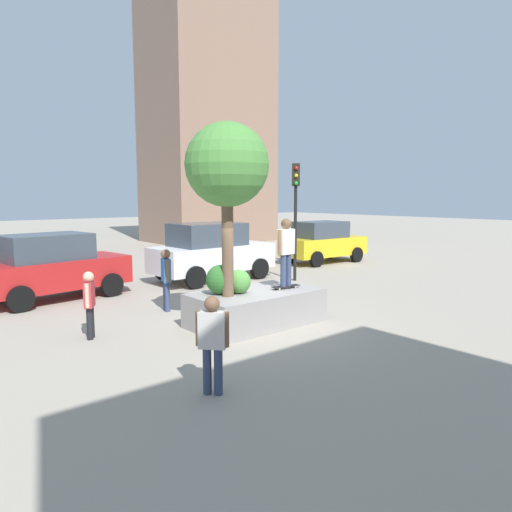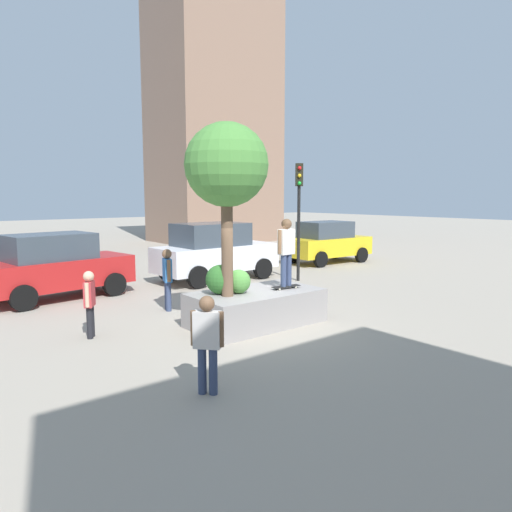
{
  "view_description": "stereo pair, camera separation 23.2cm",
  "coord_description": "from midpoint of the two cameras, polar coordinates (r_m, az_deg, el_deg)",
  "views": [
    {
      "loc": [
        -7.52,
        -9.12,
        3.25
      ],
      "look_at": [
        0.02,
        -0.08,
        1.76
      ],
      "focal_mm": 33.14,
      "sensor_mm": 36.0,
      "label": 1
    },
    {
      "loc": [
        -7.34,
        -9.26,
        3.25
      ],
      "look_at": [
        0.02,
        -0.08,
        1.76
      ],
      "focal_mm": 33.14,
      "sensor_mm": 36.0,
      "label": 2
    }
  ],
  "objects": [
    {
      "name": "plaza_tree",
      "position": [
        11.22,
        -2.98,
        10.71
      ],
      "size": [
        1.98,
        1.98,
        4.11
      ],
      "color": "brown",
      "rests_on": "planter_ledge"
    },
    {
      "name": "sedan_parked",
      "position": [
        16.19,
        -22.68,
        -1.1
      ],
      "size": [
        4.7,
        2.6,
        2.09
      ],
      "color": "#B21E1E",
      "rests_on": "ground"
    },
    {
      "name": "passerby_with_bag",
      "position": [
        13.63,
        -10.17,
        -2.29
      ],
      "size": [
        0.34,
        0.58,
        1.77
      ],
      "color": "navy",
      "rests_on": "ground"
    },
    {
      "name": "ground_plane",
      "position": [
        12.26,
        0.24,
        -8.15
      ],
      "size": [
        120.0,
        120.0,
        0.0
      ],
      "primitive_type": "plane",
      "color": "#9E9384"
    },
    {
      "name": "planter_ledge",
      "position": [
        12.1,
        0.55,
        -6.25
      ],
      "size": [
        3.31,
        1.85,
        0.86
      ],
      "primitive_type": "cube",
      "color": "gray",
      "rests_on": "ground"
    },
    {
      "name": "traffic_light_corner",
      "position": [
        18.09,
        5.57,
        6.58
      ],
      "size": [
        0.37,
        0.37,
        4.47
      ],
      "color": "black",
      "rests_on": "ground"
    },
    {
      "name": "bystander_watching",
      "position": [
        7.85,
        -5.05,
        -9.81
      ],
      "size": [
        0.44,
        0.46,
        1.65
      ],
      "color": "navy",
      "rests_on": "ground"
    },
    {
      "name": "taxi_cab",
      "position": [
        23.37,
        8.89,
        1.7
      ],
      "size": [
        4.43,
        2.19,
        2.03
      ],
      "color": "gold",
      "rests_on": "ground"
    },
    {
      "name": "hedge_clump",
      "position": [
        11.63,
        -3.75,
        -2.84
      ],
      "size": [
        0.73,
        0.73,
        0.73
      ],
      "primitive_type": "sphere",
      "color": "#2D6628",
      "rests_on": "planter_ledge"
    },
    {
      "name": "brick_midrise",
      "position": [
        35.4,
        -4.95,
        17.64
      ],
      "size": [
        8.17,
        6.07,
        19.31
      ],
      "primitive_type": "cube",
      "color": "#8C6B56",
      "rests_on": "ground"
    },
    {
      "name": "pedestrian_crossing",
      "position": [
        11.48,
        -18.9,
        -4.98
      ],
      "size": [
        0.37,
        0.46,
        1.56
      ],
      "color": "black",
      "rests_on": "ground"
    },
    {
      "name": "police_car",
      "position": [
        18.34,
        -4.65,
        0.58
      ],
      "size": [
        4.86,
        2.39,
        2.23
      ],
      "color": "white",
      "rests_on": "ground"
    },
    {
      "name": "boxwood_shrub",
      "position": [
        11.7,
        -1.54,
        -3.09
      ],
      "size": [
        0.6,
        0.6,
        0.6
      ],
      "primitive_type": "sphere",
      "color": "#4C8C3D",
      "rests_on": "planter_ledge"
    },
    {
      "name": "skateboard",
      "position": [
        12.35,
        4.18,
        -3.7
      ],
      "size": [
        0.82,
        0.31,
        0.07
      ],
      "color": "black",
      "rests_on": "planter_ledge"
    },
    {
      "name": "skateboarder",
      "position": [
        12.19,
        4.22,
        1.04
      ],
      "size": [
        0.59,
        0.27,
        1.75
      ],
      "color": "navy",
      "rests_on": "skateboard"
    }
  ]
}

